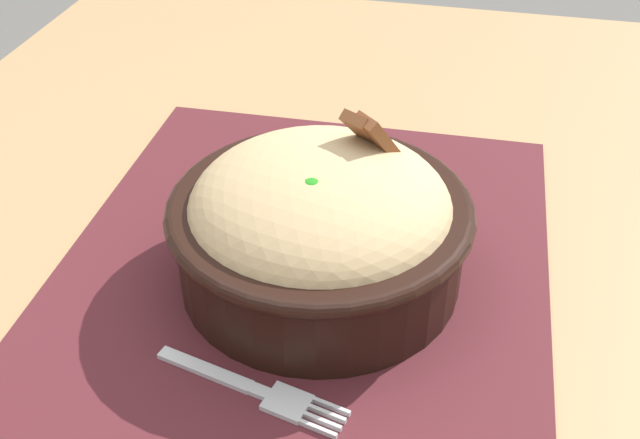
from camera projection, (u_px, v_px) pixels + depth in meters
The scene contains 4 objects.
table at pixel (259, 371), 0.58m from camera, with size 1.15×0.77×0.75m.
placemat at pixel (297, 285), 0.55m from camera, with size 0.46×0.35×0.00m, color #47191E.
bowl at pixel (320, 222), 0.52m from camera, with size 0.23×0.23×0.12m.
fork at pixel (257, 391), 0.46m from camera, with size 0.04×0.13×0.00m.
Camera 1 is at (0.38, 0.13, 1.11)m, focal length 43.38 mm.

